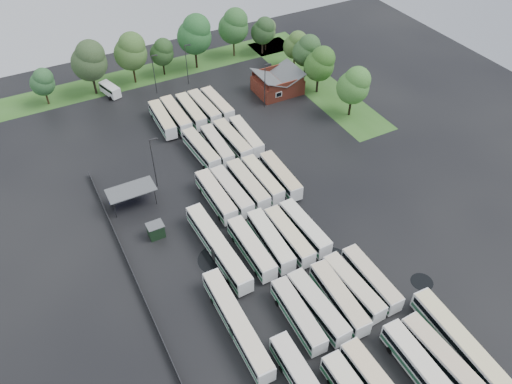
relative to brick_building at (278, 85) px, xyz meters
name	(u,v)px	position (x,y,z in m)	size (l,w,h in m)	color
ground	(280,252)	(-24.00, -42.77, -1.87)	(160.00, 160.00, 0.00)	black
brick_building	(278,85)	(0.00, 0.00, 0.00)	(10.07, 8.60, 5.39)	brown
wash_shed	(131,191)	(-41.20, -20.74, 1.12)	(8.20, 4.20, 3.58)	#2D2D30
utility_hut	(156,230)	(-40.20, -30.17, -0.55)	(2.70, 2.20, 2.62)	black
grass_strip_north	(155,73)	(-22.00, 22.03, -1.86)	(80.00, 10.00, 0.01)	#306020
grass_strip_east	(313,82)	(10.00, 0.03, -1.86)	(10.00, 50.00, 0.01)	#306020
west_fence	(130,266)	(-46.20, -34.77, -1.27)	(0.10, 50.00, 1.20)	#2D2D30
bus_r0c3	(419,366)	(-18.84, -68.80, 0.02)	(2.89, 12.36, 3.42)	silver
bus_r0c4	(439,356)	(-15.55, -68.95, -0.02)	(2.98, 12.12, 3.35)	silver
bus_r1c0	(298,315)	(-28.39, -55.13, -0.07)	(2.91, 11.84, 3.27)	silver
bus_r1c1	(318,306)	(-25.26, -55.28, -0.01)	(2.98, 12.22, 3.38)	silver
bus_r1c2	(339,298)	(-21.80, -55.49, 0.00)	(3.10, 12.31, 3.40)	silver
bus_r1c3	(353,287)	(-18.83, -54.83, -0.06)	(2.96, 11.89, 3.29)	silver
bus_r1c4	(371,279)	(-15.59, -54.83, -0.08)	(2.51, 11.67, 3.25)	silver
bus_r2c0	(251,248)	(-28.43, -41.32, 0.01)	(2.63, 12.23, 3.40)	silver
bus_r2c1	(270,240)	(-25.02, -41.30, 0.01)	(3.04, 12.31, 3.40)	silver
bus_r2c2	(289,236)	(-21.95, -41.86, -0.02)	(2.59, 12.04, 3.35)	silver
bus_r2c3	(305,228)	(-18.71, -41.46, -0.06)	(2.88, 11.89, 3.29)	silver
bus_r3c0	(216,196)	(-28.34, -27.85, 0.02)	(2.67, 12.31, 3.42)	silver
bus_r3c1	(232,191)	(-25.38, -27.99, -0.02)	(2.94, 12.15, 3.36)	silver
bus_r3c2	(248,185)	(-22.08, -27.81, 0.02)	(2.75, 12.35, 3.43)	silver
bus_r3c3	(262,179)	(-19.00, -27.62, -0.05)	(2.66, 11.86, 3.29)	silver
bus_r3c4	(280,175)	(-15.62, -28.24, -0.03)	(2.78, 12.01, 3.33)	silver
bus_r4c1	(201,150)	(-25.29, -14.30, -0.03)	(3.15, 12.12, 3.34)	silver
bus_r4c2	(217,146)	(-21.99, -14.54, -0.08)	(2.81, 11.73, 3.25)	silver
bus_r4c3	(232,140)	(-18.63, -14.42, 0.00)	(2.96, 12.26, 3.39)	silver
bus_r4c4	(246,136)	(-15.52, -14.40, -0.08)	(2.89, 11.75, 3.25)	silver
bus_r5c0	(162,119)	(-28.26, -0.84, -0.06)	(2.94, 11.89, 3.29)	silver
bus_r5c1	(176,115)	(-25.24, -0.89, 0.02)	(2.64, 12.30, 3.42)	silver
bus_r5c2	(191,111)	(-21.82, -0.86, -0.05)	(2.56, 11.85, 3.30)	silver
bus_r5c3	(204,107)	(-18.73, -0.80, -0.05)	(2.99, 11.93, 3.29)	silver
bus_r5c4	(217,104)	(-15.66, -0.91, -0.08)	(2.91, 11.74, 3.24)	silver
artic_bus_west_b	(218,247)	(-32.95, -38.68, 0.03)	(3.18, 18.48, 3.42)	silver
artic_bus_west_c	(237,323)	(-36.46, -52.36, -0.02)	(2.80, 17.93, 3.32)	silver
artic_bus_east	(464,348)	(-11.92, -69.65, 0.00)	(3.26, 18.21, 3.36)	silver
minibus	(110,89)	(-34.49, 16.89, -0.46)	(3.69, 6.17, 2.53)	white
tree_north_0	(43,82)	(-47.78, 19.58, 3.76)	(5.29, 5.29, 8.76)	#392918
tree_north_1	(89,60)	(-37.12, 18.93, 6.53)	(7.88, 7.88, 13.05)	black
tree_north_2	(131,51)	(-27.56, 19.58, 6.20)	(7.57, 7.57, 12.54)	black
tree_north_3	(162,52)	(-20.15, 19.96, 4.12)	(5.62, 5.62, 9.31)	black
tree_north_4	(195,34)	(-11.73, 19.47, 6.94)	(8.26, 8.26, 13.68)	black
tree_north_5	(234,26)	(-0.76, 20.78, 6.21)	(7.58, 7.58, 12.55)	#382619
tree_north_6	(266,30)	(7.85, 19.68, 3.63)	(5.16, 5.16, 8.55)	black
tree_east_0	(354,85)	(9.24, -15.77, 5.47)	(6.89, 6.89, 11.41)	black
tree_east_1	(320,63)	(8.32, -4.38, 5.35)	(6.77, 6.77, 11.21)	black
tree_east_2	(307,50)	(9.52, 2.98, 4.99)	(6.44, 6.44, 10.67)	black
tree_east_3	(296,45)	(9.54, 7.96, 4.29)	(5.78, 5.78, 9.57)	#361E11
tree_east_4	(263,30)	(6.27, 18.44, 4.42)	(5.90, 5.90, 9.77)	#2E2019
lamp_post_ne	(265,83)	(-5.65, -4.35, 4.18)	(1.60, 0.31, 10.42)	#2D2D30
lamp_post_nw	(154,160)	(-35.75, -18.34, 4.19)	(1.61, 0.31, 10.43)	#2D2D30
lamp_post_back_w	(154,72)	(-24.77, 12.68, 3.58)	(1.45, 0.28, 9.39)	#2D2D30
lamp_post_back_e	(187,62)	(-16.71, 13.10, 3.82)	(1.51, 0.29, 9.80)	#2D2D30
puddle_0	(351,371)	(-25.98, -64.61, -1.86)	(5.81, 5.81, 0.01)	black
puddle_1	(407,354)	(-18.03, -66.19, -1.86)	(2.80, 2.80, 0.01)	black
puddle_2	(218,259)	(-33.48, -39.44, -1.86)	(6.31, 6.31, 0.01)	black
puddle_3	(333,257)	(-17.11, -47.58, -1.86)	(4.02, 4.02, 0.01)	black
puddle_4	(422,282)	(-8.09, -57.95, -1.86)	(3.42, 3.42, 0.01)	black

